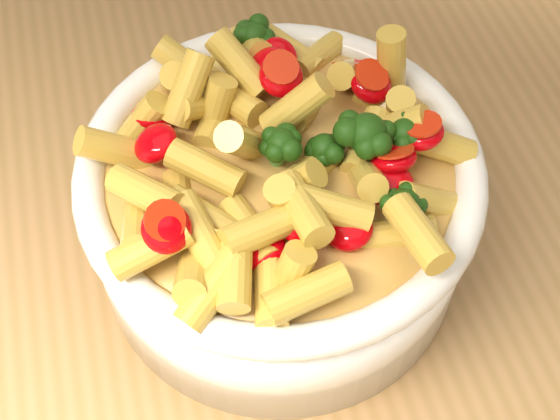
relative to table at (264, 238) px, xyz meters
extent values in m
cube|color=#A37545|center=(0.00, 0.00, 0.08)|extent=(1.20, 0.80, 0.04)
cylinder|color=#A37545|center=(0.55, 0.35, -0.37)|extent=(0.05, 0.05, 0.86)
cylinder|color=white|center=(-0.01, -0.08, 0.15)|extent=(0.22, 0.22, 0.09)
ellipsoid|color=white|center=(-0.01, -0.08, 0.12)|extent=(0.20, 0.20, 0.03)
torus|color=white|center=(-0.01, -0.08, 0.19)|extent=(0.22, 0.22, 0.02)
ellipsoid|color=#F3B753|center=(-0.01, -0.08, 0.19)|extent=(0.19, 0.19, 0.02)
camera|label=1|loc=(-0.07, -0.33, 0.52)|focal=50.00mm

